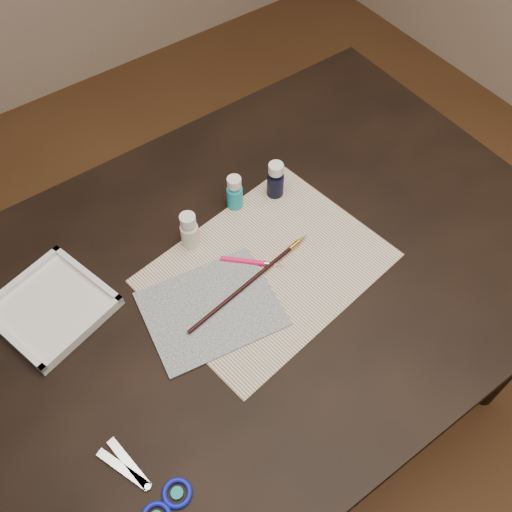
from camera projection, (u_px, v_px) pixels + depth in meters
ground at (256, 406)px, 1.77m from camera, size 3.50×3.50×0.02m
table at (256, 352)px, 1.46m from camera, size 1.30×0.90×0.75m
paper at (267, 268)px, 1.15m from camera, size 0.50×0.41×0.00m
canvas at (211, 309)px, 1.09m from camera, size 0.28×0.24×0.00m
paint_bottle_white at (189, 231)px, 1.15m from camera, size 0.04×0.04×0.09m
paint_bottle_cyan at (235, 192)px, 1.21m from camera, size 0.04×0.04×0.08m
paint_bottle_navy at (275, 180)px, 1.23m from camera, size 0.04×0.04×0.09m
paintbrush at (251, 281)px, 1.12m from camera, size 0.33×0.06×0.01m
craft_knife at (253, 262)px, 1.15m from camera, size 0.10×0.10×0.01m
scissors at (137, 484)px, 0.91m from camera, size 0.16×0.21×0.01m
palette_tray at (51, 307)px, 1.09m from camera, size 0.24×0.24×0.02m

